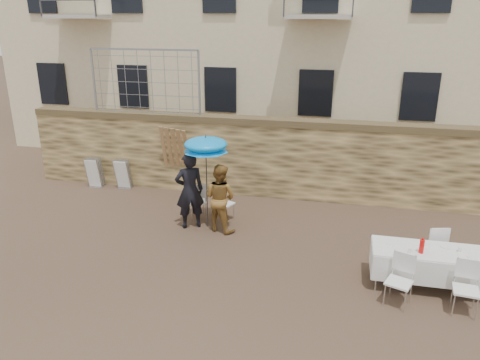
% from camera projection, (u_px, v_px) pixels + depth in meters
% --- Properties ---
extents(ground, '(80.00, 80.00, 0.00)m').
position_uv_depth(ground, '(194.00, 284.00, 9.04)').
color(ground, brown).
rests_on(ground, ground).
extents(stone_wall, '(13.00, 0.50, 2.20)m').
position_uv_depth(stone_wall, '(248.00, 157.00, 13.27)').
color(stone_wall, olive).
rests_on(stone_wall, ground).
extents(chain_link_fence, '(3.20, 0.06, 1.80)m').
position_uv_depth(chain_link_fence, '(145.00, 82.00, 13.23)').
color(chain_link_fence, gray).
rests_on(chain_link_fence, stone_wall).
extents(man_suit, '(0.82, 0.73, 1.89)m').
position_uv_depth(man_suit, '(190.00, 191.00, 11.16)').
color(man_suit, black).
rests_on(man_suit, ground).
extents(woman_dress, '(0.97, 0.87, 1.65)m').
position_uv_depth(woman_dress, '(220.00, 198.00, 11.04)').
color(woman_dress, '#BE843A').
rests_on(woman_dress, ground).
extents(umbrella, '(1.05, 1.05, 2.13)m').
position_uv_depth(umbrella, '(206.00, 147.00, 10.81)').
color(umbrella, '#3F3F44').
rests_on(umbrella, ground).
extents(couple_chair_left, '(0.65, 0.65, 0.96)m').
position_uv_depth(couple_chair_left, '(197.00, 200.00, 11.82)').
color(couple_chair_left, white).
rests_on(couple_chair_left, ground).
extents(couple_chair_right, '(0.62, 0.62, 0.96)m').
position_uv_depth(couple_chair_right, '(224.00, 203.00, 11.67)').
color(couple_chair_right, white).
rests_on(couple_chair_right, ground).
extents(banquet_table, '(2.10, 0.85, 0.78)m').
position_uv_depth(banquet_table, '(431.00, 252.00, 8.71)').
color(banquet_table, white).
rests_on(banquet_table, ground).
extents(soda_bottle, '(0.09, 0.09, 0.26)m').
position_uv_depth(soda_bottle, '(422.00, 246.00, 8.56)').
color(soda_bottle, red).
rests_on(soda_bottle, banquet_table).
extents(table_chair_front_left, '(0.62, 0.62, 0.96)m').
position_uv_depth(table_chair_front_left, '(399.00, 281.00, 8.23)').
color(table_chair_front_left, white).
rests_on(table_chair_front_left, ground).
extents(table_chair_front_right, '(0.53, 0.53, 0.96)m').
position_uv_depth(table_chair_front_right, '(466.00, 289.00, 8.00)').
color(table_chair_front_right, white).
rests_on(table_chair_front_right, ground).
extents(table_chair_back, '(0.58, 0.58, 0.96)m').
position_uv_depth(table_chair_back, '(434.00, 246.00, 9.49)').
color(table_chair_back, white).
rests_on(table_chair_back, ground).
extents(chair_stack_left, '(0.46, 0.40, 0.92)m').
position_uv_depth(chair_stack_left, '(97.00, 171.00, 14.10)').
color(chair_stack_left, white).
rests_on(chair_stack_left, ground).
extents(chair_stack_right, '(0.46, 0.32, 0.92)m').
position_uv_depth(chair_stack_right, '(124.00, 173.00, 13.91)').
color(chair_stack_right, white).
rests_on(chair_stack_right, ground).
extents(wood_planks, '(0.70, 0.20, 2.00)m').
position_uv_depth(wood_planks, '(175.00, 158.00, 13.46)').
color(wood_planks, '#A37749').
rests_on(wood_planks, ground).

